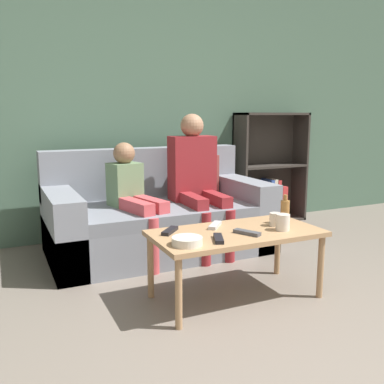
# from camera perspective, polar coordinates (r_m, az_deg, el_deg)

# --- Properties ---
(wall_back) EXTENTS (12.00, 0.06, 2.60)m
(wall_back) POSITION_cam_1_polar(r_m,az_deg,el_deg) (4.16, -7.28, 12.30)
(wall_back) COLOR #4C6B56
(wall_back) RESTS_ON ground_plane
(couch) EXTENTS (1.81, 0.95, 0.85)m
(couch) POSITION_cam_1_polar(r_m,az_deg,el_deg) (3.65, -4.53, -3.48)
(couch) COLOR gray
(couch) RESTS_ON ground_plane
(bookshelf) EXTENTS (0.79, 0.28, 1.17)m
(bookshelf) POSITION_cam_1_polar(r_m,az_deg,el_deg) (4.69, 9.75, 1.47)
(bookshelf) COLOR #332D28
(bookshelf) RESTS_ON ground_plane
(coffee_table) EXTENTS (1.05, 0.53, 0.44)m
(coffee_table) POSITION_cam_1_polar(r_m,az_deg,el_deg) (2.69, 5.90, -6.10)
(coffee_table) COLOR #A87F56
(coffee_table) RESTS_ON ground_plane
(person_adult) EXTENTS (0.39, 0.66, 1.16)m
(person_adult) POSITION_cam_1_polar(r_m,az_deg,el_deg) (3.62, 0.52, 2.52)
(person_adult) COLOR maroon
(person_adult) RESTS_ON ground_plane
(person_child) EXTENTS (0.38, 0.68, 0.93)m
(person_child) POSITION_cam_1_polar(r_m,az_deg,el_deg) (3.39, -7.67, -0.31)
(person_child) COLOR #C6474C
(person_child) RESTS_ON ground_plane
(cup_near) EXTENTS (0.09, 0.09, 0.10)m
(cup_near) POSITION_cam_1_polar(r_m,az_deg,el_deg) (2.73, 12.02, -3.97)
(cup_near) COLOR silver
(cup_near) RESTS_ON coffee_table
(cup_far) EXTENTS (0.07, 0.07, 0.09)m
(cup_far) POSITION_cam_1_polar(r_m,az_deg,el_deg) (2.83, 11.01, -3.60)
(cup_far) COLOR silver
(cup_far) RESTS_ON coffee_table
(tv_remote_0) EXTENTS (0.15, 0.16, 0.02)m
(tv_remote_0) POSITION_cam_1_polar(r_m,az_deg,el_deg) (2.63, -2.96, -5.19)
(tv_remote_0) COLOR black
(tv_remote_0) RESTS_ON coffee_table
(tv_remote_1) EXTENTS (0.15, 0.16, 0.02)m
(tv_remote_1) POSITION_cam_1_polar(r_m,az_deg,el_deg) (2.76, 3.09, -4.45)
(tv_remote_1) COLOR #B7B7BC
(tv_remote_1) RESTS_ON coffee_table
(tv_remote_2) EXTENTS (0.12, 0.17, 0.02)m
(tv_remote_2) POSITION_cam_1_polar(r_m,az_deg,el_deg) (2.61, 7.35, -5.39)
(tv_remote_2) COLOR #47474C
(tv_remote_2) RESTS_ON coffee_table
(tv_remote_3) EXTENTS (0.11, 0.18, 0.02)m
(tv_remote_3) POSITION_cam_1_polar(r_m,az_deg,el_deg) (2.47, 3.56, -6.21)
(tv_remote_3) COLOR black
(tv_remote_3) RESTS_ON coffee_table
(snack_bowl) EXTENTS (0.17, 0.17, 0.05)m
(snack_bowl) POSITION_cam_1_polar(r_m,az_deg,el_deg) (2.38, -0.65, -6.56)
(snack_bowl) COLOR beige
(snack_bowl) RESTS_ON coffee_table
(bottle) EXTENTS (0.06, 0.06, 0.19)m
(bottle) POSITION_cam_1_polar(r_m,az_deg,el_deg) (2.90, 12.29, -2.52)
(bottle) COLOR olive
(bottle) RESTS_ON coffee_table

